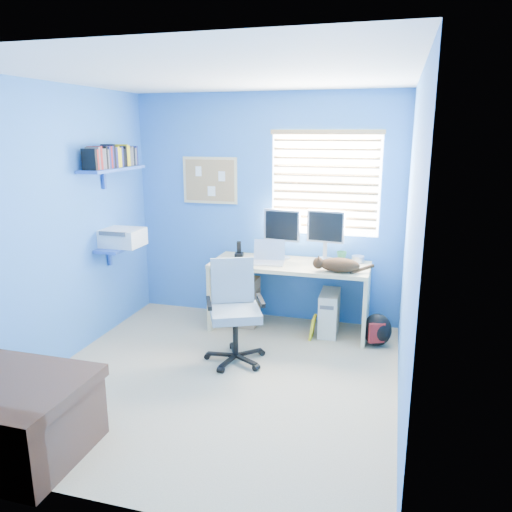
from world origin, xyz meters
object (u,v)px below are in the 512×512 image
(cat, at_px, (340,265))
(office_chair, at_px, (235,324))
(tower_pc, at_px, (329,312))
(desk, at_px, (289,296))
(laptop, at_px, (268,253))

(cat, xyz_separation_m, office_chair, (-0.88, -0.66, -0.46))
(cat, relative_size, tower_pc, 0.88)
(cat, bearing_deg, desk, 152.41)
(cat, distance_m, office_chair, 1.19)
(cat, bearing_deg, office_chair, -150.70)
(desk, distance_m, tower_pc, 0.45)
(desk, xyz_separation_m, cat, (0.54, -0.20, 0.44))
(cat, bearing_deg, laptop, 163.56)
(tower_pc, bearing_deg, desk, -179.04)
(cat, height_order, tower_pc, cat)
(desk, bearing_deg, cat, -20.11)
(laptop, height_order, tower_pc, laptop)
(laptop, bearing_deg, desk, 12.40)
(cat, relative_size, office_chair, 0.42)
(desk, distance_m, laptop, 0.53)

